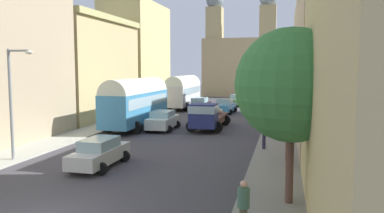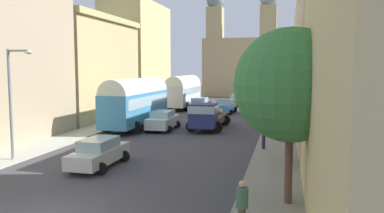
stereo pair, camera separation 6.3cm
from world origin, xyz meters
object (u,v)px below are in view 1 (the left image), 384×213
object	(u,v)px
car_4	(163,120)
streetlamp_near	(14,95)
parked_bus_1	(183,90)
car_0	(225,106)
car_2	(243,96)
pedestrian_0	(271,109)
car_5	(200,104)
parked_bus_0	(136,100)
pedestrian_2	(264,134)
car_3	(99,153)
car_1	(237,100)
cargo_truck_0	(208,116)
pedestrian_1	(243,206)

from	to	relation	value
car_4	streetlamp_near	size ratio (longest dim) A/B	0.70
parked_bus_1	car_0	distance (m)	7.38
car_0	car_2	size ratio (longest dim) A/B	0.94
pedestrian_0	streetlamp_near	xyz separation A→B (m)	(-12.71, -20.31, 2.50)
car_5	parked_bus_0	bearing A→B (deg)	-99.73
pedestrian_2	streetlamp_near	distance (m)	14.31
car_3	car_5	distance (m)	26.67
parked_bus_0	car_0	xyz separation A→B (m)	(5.67, 12.04, -1.51)
parked_bus_0	car_5	xyz separation A→B (m)	(2.39, 13.96, -1.54)
car_0	car_4	xyz separation A→B (m)	(-3.16, -12.69, -0.01)
pedestrian_2	streetlamp_near	bearing A→B (deg)	-155.36
car_1	car_3	bearing A→B (deg)	-95.15
cargo_truck_0	car_4	world-z (taller)	cargo_truck_0
car_1	car_4	xyz separation A→B (m)	(-3.50, -21.35, 0.03)
car_0	pedestrian_2	distance (m)	19.63
car_0	car_1	size ratio (longest dim) A/B	1.03
cargo_truck_0	car_4	xyz separation A→B (m)	(-3.54, -0.88, -0.37)
parked_bus_0	car_3	world-z (taller)	parked_bus_0
car_2	pedestrian_0	size ratio (longest dim) A/B	2.32
car_3	pedestrian_1	distance (m)	10.41
parked_bus_1	pedestrian_0	size ratio (longest dim) A/B	5.02
parked_bus_0	cargo_truck_0	distance (m)	6.16
parked_bus_1	parked_bus_0	bearing A→B (deg)	-89.33
pedestrian_1	pedestrian_2	world-z (taller)	pedestrian_2
cargo_truck_0	car_0	bearing A→B (deg)	91.84
car_3	pedestrian_1	bearing A→B (deg)	-39.82
cargo_truck_0	car_1	bearing A→B (deg)	90.10
parked_bus_1	car_2	world-z (taller)	parked_bus_1
pedestrian_0	car_0	bearing A→B (deg)	139.22
parked_bus_1	car_4	world-z (taller)	parked_bus_1
parked_bus_1	car_4	bearing A→B (deg)	-80.94
pedestrian_1	car_5	bearing A→B (deg)	104.48
parked_bus_1	pedestrian_2	bearing A→B (deg)	-64.33
pedestrian_2	streetlamp_near	xyz separation A→B (m)	(-12.80, -5.87, 2.53)
car_0	car_3	distance (m)	24.89
parked_bus_1	car_3	size ratio (longest dim) A/B	2.22
car_1	pedestrian_2	distance (m)	28.00
car_4	car_3	bearing A→B (deg)	-87.67
car_0	car_5	world-z (taller)	car_0
parked_bus_0	streetlamp_near	bearing A→B (deg)	-98.31
parked_bus_1	pedestrian_0	world-z (taller)	parked_bus_1
cargo_truck_0	pedestrian_1	bearing A→B (deg)	-75.83
car_5	streetlamp_near	distance (m)	27.18
car_0	car_4	size ratio (longest dim) A/B	0.99
car_2	pedestrian_1	world-z (taller)	pedestrian_1
car_1	car_5	size ratio (longest dim) A/B	0.94
car_2	car_5	distance (m)	14.75
pedestrian_1	streetlamp_near	distance (m)	14.70
car_4	pedestrian_2	world-z (taller)	pedestrian_2
car_3	pedestrian_2	xyz separation A→B (m)	(7.94, 5.84, 0.33)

